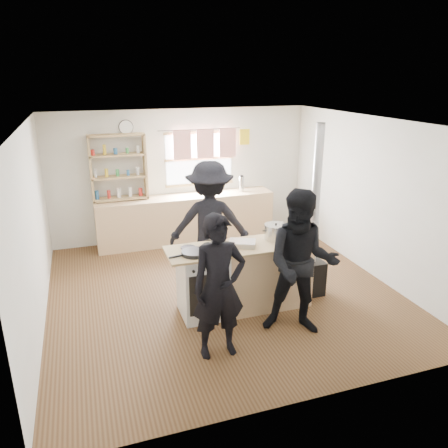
{
  "coord_description": "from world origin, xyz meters",
  "views": [
    {
      "loc": [
        -1.83,
        -5.62,
        3.12
      ],
      "look_at": [
        -0.0,
        -0.1,
        1.1
      ],
      "focal_mm": 35.0,
      "sensor_mm": 36.0,
      "label": 1
    }
  ],
  "objects_px": {
    "thermos": "(241,184)",
    "roast_tray": "(242,243)",
    "bread_board": "(300,237)",
    "person_near_right": "(302,264)",
    "cooking_island": "(244,276)",
    "stockpot_counter": "(276,232)",
    "flue_heater": "(312,253)",
    "person_near_left": "(219,287)",
    "person_far": "(210,223)",
    "skillet_greens": "(194,252)",
    "stockpot_stove": "(217,241)"
  },
  "relations": [
    {
      "from": "flue_heater",
      "to": "person_near_right",
      "type": "height_order",
      "value": "flue_heater"
    },
    {
      "from": "skillet_greens",
      "to": "person_near_left",
      "type": "distance_m",
      "value": 0.82
    },
    {
      "from": "stockpot_counter",
      "to": "flue_heater",
      "type": "distance_m",
      "value": 0.7
    },
    {
      "from": "skillet_greens",
      "to": "person_far",
      "type": "xyz_separation_m",
      "value": [
        0.52,
        1.03,
        -0.0
      ]
    },
    {
      "from": "cooking_island",
      "to": "flue_heater",
      "type": "bearing_deg",
      "value": 3.97
    },
    {
      "from": "thermos",
      "to": "stockpot_stove",
      "type": "bearing_deg",
      "value": -116.74
    },
    {
      "from": "roast_tray",
      "to": "bread_board",
      "type": "xyz_separation_m",
      "value": [
        0.83,
        -0.07,
        0.01
      ]
    },
    {
      "from": "thermos",
      "to": "cooking_island",
      "type": "xyz_separation_m",
      "value": [
        -0.98,
        -2.77,
        -0.59
      ]
    },
    {
      "from": "cooking_island",
      "to": "thermos",
      "type": "bearing_deg",
      "value": 70.43
    },
    {
      "from": "flue_heater",
      "to": "person_near_left",
      "type": "xyz_separation_m",
      "value": [
        -1.73,
        -0.98,
        0.21
      ]
    },
    {
      "from": "flue_heater",
      "to": "skillet_greens",
      "type": "bearing_deg",
      "value": -174.65
    },
    {
      "from": "thermos",
      "to": "stockpot_counter",
      "type": "distance_m",
      "value": 2.73
    },
    {
      "from": "stockpot_counter",
      "to": "person_near_right",
      "type": "xyz_separation_m",
      "value": [
        -0.05,
        -0.86,
        -0.11
      ]
    },
    {
      "from": "thermos",
      "to": "flue_heater",
      "type": "relative_size",
      "value": 0.12
    },
    {
      "from": "cooking_island",
      "to": "person_far",
      "type": "bearing_deg",
      "value": 102.71
    },
    {
      "from": "bread_board",
      "to": "person_far",
      "type": "xyz_separation_m",
      "value": [
        -1.0,
        1.02,
        -0.02
      ]
    },
    {
      "from": "cooking_island",
      "to": "roast_tray",
      "type": "distance_m",
      "value": 0.5
    },
    {
      "from": "person_near_left",
      "to": "bread_board",
      "type": "bearing_deg",
      "value": 29.25
    },
    {
      "from": "cooking_island",
      "to": "person_near_right",
      "type": "xyz_separation_m",
      "value": [
        0.44,
        -0.77,
        0.46
      ]
    },
    {
      "from": "skillet_greens",
      "to": "bread_board",
      "type": "xyz_separation_m",
      "value": [
        1.51,
        0.02,
        0.02
      ]
    },
    {
      "from": "stockpot_counter",
      "to": "stockpot_stove",
      "type": "bearing_deg",
      "value": -179.69
    },
    {
      "from": "stockpot_counter",
      "to": "person_near_right",
      "type": "distance_m",
      "value": 0.87
    },
    {
      "from": "cooking_island",
      "to": "person_near_right",
      "type": "relative_size",
      "value": 1.06
    },
    {
      "from": "stockpot_stove",
      "to": "person_near_right",
      "type": "xyz_separation_m",
      "value": [
        0.81,
        -0.85,
        -0.08
      ]
    },
    {
      "from": "flue_heater",
      "to": "person_far",
      "type": "relative_size",
      "value": 1.31
    },
    {
      "from": "thermos",
      "to": "stockpot_counter",
      "type": "height_order",
      "value": "thermos"
    },
    {
      "from": "roast_tray",
      "to": "person_near_right",
      "type": "bearing_deg",
      "value": -57.78
    },
    {
      "from": "person_near_right",
      "to": "cooking_island",
      "type": "bearing_deg",
      "value": 145.87
    },
    {
      "from": "skillet_greens",
      "to": "person_far",
      "type": "distance_m",
      "value": 1.15
    },
    {
      "from": "roast_tray",
      "to": "stockpot_counter",
      "type": "relative_size",
      "value": 1.31
    },
    {
      "from": "stockpot_counter",
      "to": "flue_heater",
      "type": "bearing_deg",
      "value": -1.35
    },
    {
      "from": "thermos",
      "to": "stockpot_stove",
      "type": "relative_size",
      "value": 1.4
    },
    {
      "from": "person_far",
      "to": "bread_board",
      "type": "bearing_deg",
      "value": 149.54
    },
    {
      "from": "stockpot_counter",
      "to": "person_near_left",
      "type": "relative_size",
      "value": 0.19
    },
    {
      "from": "thermos",
      "to": "person_near_right",
      "type": "bearing_deg",
      "value": -98.71
    },
    {
      "from": "thermos",
      "to": "person_near_right",
      "type": "height_order",
      "value": "person_near_right"
    },
    {
      "from": "person_near_left",
      "to": "flue_heater",
      "type": "bearing_deg",
      "value": 28.93
    },
    {
      "from": "bread_board",
      "to": "flue_heater",
      "type": "bearing_deg",
      "value": 27.86
    },
    {
      "from": "thermos",
      "to": "stockpot_counter",
      "type": "relative_size",
      "value": 0.94
    },
    {
      "from": "bread_board",
      "to": "stockpot_stove",
      "type": "bearing_deg",
      "value": 172.0
    },
    {
      "from": "skillet_greens",
      "to": "roast_tray",
      "type": "bearing_deg",
      "value": 7.46
    },
    {
      "from": "person_near_left",
      "to": "person_far",
      "type": "bearing_deg",
      "value": 75.85
    },
    {
      "from": "cooking_island",
      "to": "person_near_left",
      "type": "xyz_separation_m",
      "value": [
        -0.66,
        -0.91,
        0.39
      ]
    },
    {
      "from": "thermos",
      "to": "roast_tray",
      "type": "relative_size",
      "value": 0.72
    },
    {
      "from": "bread_board",
      "to": "person_near_right",
      "type": "xyz_separation_m",
      "value": [
        -0.34,
        -0.69,
        -0.06
      ]
    },
    {
      "from": "stockpot_stove",
      "to": "person_near_left",
      "type": "relative_size",
      "value": 0.13
    },
    {
      "from": "roast_tray",
      "to": "bread_board",
      "type": "relative_size",
      "value": 1.44
    },
    {
      "from": "bread_board",
      "to": "skillet_greens",
      "type": "bearing_deg",
      "value": -179.4
    },
    {
      "from": "person_far",
      "to": "person_near_left",
      "type": "bearing_deg",
      "value": 91.54
    },
    {
      "from": "stockpot_counter",
      "to": "thermos",
      "type": "bearing_deg",
      "value": 79.54
    }
  ]
}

